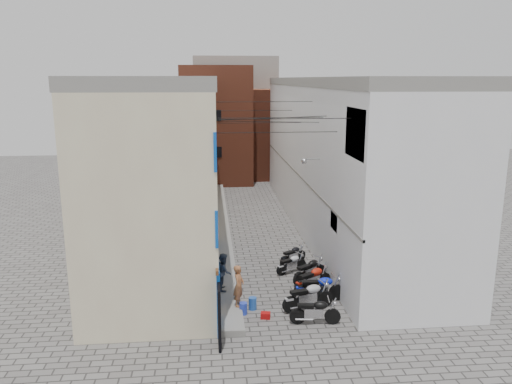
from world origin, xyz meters
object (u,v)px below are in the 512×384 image
object	(u,v)px
motorcycle_e	(310,269)
motorcycle_g	(293,254)
motorcycle_a	(315,310)
water_jug_far	(253,303)
water_jug_near	(243,308)
motorcycle_c	(320,287)
person_b	(224,271)
motorcycle_f	(292,263)
motorcycle_b	(308,295)
motorcycle_d	(313,278)
red_crate	(266,315)
person_a	(239,286)

from	to	relation	value
motorcycle_e	motorcycle_g	world-z (taller)	motorcycle_e
motorcycle_a	water_jug_far	distance (m)	2.63
water_jug_near	water_jug_far	distance (m)	0.55
motorcycle_c	person_b	xyz separation A→B (m)	(-3.88, 0.97, 0.42)
motorcycle_c	water_jug_far	distance (m)	2.88
motorcycle_f	motorcycle_g	bearing A→B (deg)	138.21
motorcycle_b	motorcycle_d	distance (m)	1.88
motorcycle_g	red_crate	size ratio (longest dim) A/B	4.73
motorcycle_b	red_crate	xyz separation A→B (m)	(-1.74, -0.54, -0.51)
motorcycle_f	water_jug_far	bearing A→B (deg)	-59.46
motorcycle_e	water_jug_far	xyz separation A→B (m)	(-2.81, -2.53, -0.34)
motorcycle_d	red_crate	size ratio (longest dim) A/B	5.65
water_jug_far	motorcycle_f	bearing A→B (deg)	59.23
motorcycle_d	motorcycle_g	bearing A→B (deg)	152.70
motorcycle_d	person_b	size ratio (longest dim) A/B	1.30
motorcycle_a	person_b	size ratio (longest dim) A/B	1.21
red_crate	motorcycle_d	bearing A→B (deg)	45.23
motorcycle_c	water_jug_far	world-z (taller)	motorcycle_c
motorcycle_b	person_a	bearing A→B (deg)	-108.52
motorcycle_a	person_b	world-z (taller)	person_b
motorcycle_c	motorcycle_g	world-z (taller)	motorcycle_c
motorcycle_e	water_jug_far	distance (m)	3.79
motorcycle_d	motorcycle_g	xyz separation A→B (m)	(-0.30, 3.25, -0.10)
motorcycle_e	person_a	size ratio (longest dim) A/B	1.23
motorcycle_a	motorcycle_d	size ratio (longest dim) A/B	0.93
motorcycle_e	motorcycle_a	bearing A→B (deg)	-45.09
water_jug_far	red_crate	distance (m)	0.91
red_crate	person_a	bearing A→B (deg)	144.84
motorcycle_f	red_crate	distance (m)	4.78
motorcycle_b	motorcycle_d	xyz separation A→B (m)	(0.57, 1.79, -0.03)
motorcycle_e	motorcycle_g	bearing A→B (deg)	153.11
motorcycle_e	water_jug_near	world-z (taller)	motorcycle_e
motorcycle_a	motorcycle_d	xyz separation A→B (m)	(0.53, 2.95, 0.04)
motorcycle_a	water_jug_far	xyz separation A→B (m)	(-2.20, 1.41, -0.30)
motorcycle_a	person_a	size ratio (longest dim) A/B	1.15
motorcycle_b	person_a	size ratio (longest dim) A/B	1.31
person_a	motorcycle_g	bearing A→B (deg)	-12.28
water_jug_near	red_crate	xyz separation A→B (m)	(0.82, -0.41, -0.12)
person_a	water_jug_far	size ratio (longest dim) A/B	3.33
motorcycle_a	person_b	distance (m)	4.41
motorcycle_b	motorcycle_a	bearing A→B (deg)	-13.71
motorcycle_a	motorcycle_b	distance (m)	1.16
motorcycle_f	water_jug_near	size ratio (longest dim) A/B	3.58
person_a	red_crate	world-z (taller)	person_a
motorcycle_d	person_a	world-z (taller)	person_a
water_jug_near	motorcycle_g	bearing A→B (deg)	61.27
motorcycle_f	person_a	size ratio (longest dim) A/B	1.02
motorcycle_a	water_jug_far	bearing A→B (deg)	-115.90
red_crate	motorcycle_b	bearing A→B (deg)	17.13
motorcycle_a	motorcycle_c	world-z (taller)	motorcycle_c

